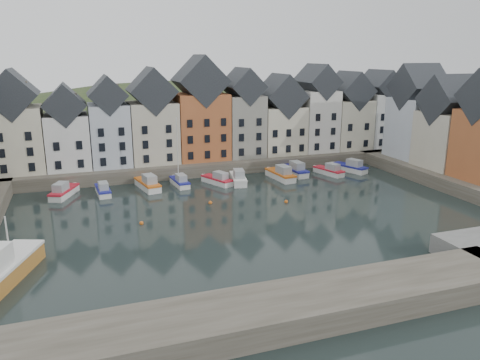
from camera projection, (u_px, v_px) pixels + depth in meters
name	position (u px, v px, depth m)	size (l,w,h in m)	color
ground	(259.00, 219.00, 57.93)	(260.00, 260.00, 0.00)	black
far_quay	(199.00, 161.00, 85.01)	(90.00, 16.00, 2.00)	#444034
right_quay	(475.00, 180.00, 72.20)	(14.00, 54.00, 2.00)	#444034
near_wall	(242.00, 318.00, 34.43)	(50.00, 6.00, 2.00)	#444034
hillside	(174.00, 215.00, 113.65)	(153.60, 70.40, 64.00)	#25381C
far_terrace	(218.00, 118.00, 82.16)	(72.37, 8.16, 17.78)	beige
right_terrace	(451.00, 125.00, 74.44)	(8.30, 24.25, 16.36)	#B5BDC8
mooring_buoys	(216.00, 209.00, 61.48)	(20.50, 5.50, 0.50)	#CE5F18
boat_a	(64.00, 192.00, 66.96)	(4.36, 6.64, 2.45)	silver
boat_b	(103.00, 190.00, 68.05)	(2.11, 5.74, 2.16)	silver
boat_c	(148.00, 184.00, 70.75)	(3.32, 7.07, 2.61)	silver
boat_d	(180.00, 181.00, 72.51)	(2.25, 5.77, 10.78)	silver
boat_e	(218.00, 180.00, 73.49)	(4.09, 6.17, 2.28)	silver
boat_f	(238.00, 178.00, 74.10)	(3.36, 6.92, 2.55)	silver
boat_g	(281.00, 175.00, 76.28)	(2.80, 7.11, 2.66)	silver
boat_h	(294.00, 170.00, 79.16)	(2.58, 7.03, 2.65)	silver
boat_i	(329.00, 171.00, 79.25)	(3.36, 6.14, 2.25)	silver
boat_j	(351.00, 167.00, 81.36)	(4.20, 6.75, 2.48)	silver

